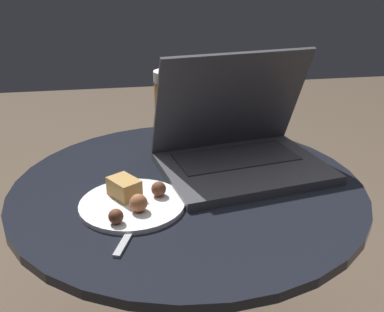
{
  "coord_description": "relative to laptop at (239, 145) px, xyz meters",
  "views": [
    {
      "loc": [
        -0.14,
        -0.82,
        0.99
      ],
      "look_at": [
        0.01,
        -0.02,
        0.64
      ],
      "focal_mm": 42.0,
      "sensor_mm": 36.0,
      "label": 1
    }
  ],
  "objects": [
    {
      "name": "table",
      "position": [
        -0.12,
        -0.06,
        -0.2
      ],
      "size": [
        0.72,
        0.72,
        0.57
      ],
      "color": "#515156",
      "rests_on": "ground_plane"
    },
    {
      "name": "laptop",
      "position": [
        0.0,
        0.0,
        0.0
      ],
      "size": [
        0.38,
        0.31,
        0.26
      ],
      "color": "#47474C",
      "rests_on": "table"
    },
    {
      "name": "beer_glass",
      "position": [
        -0.14,
        0.12,
        0.05
      ],
      "size": [
        0.07,
        0.07,
        0.19
      ],
      "color": "#C6701E",
      "rests_on": "table"
    },
    {
      "name": "snack_plate",
      "position": [
        -0.24,
        -0.14,
        -0.04
      ],
      "size": [
        0.2,
        0.2,
        0.05
      ],
      "color": "white",
      "rests_on": "table"
    },
    {
      "name": "fork",
      "position": [
        -0.24,
        -0.2,
        -0.05
      ],
      "size": [
        0.08,
        0.18,
        0.0
      ],
      "color": "#B2B2B7",
      "rests_on": "table"
    }
  ]
}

